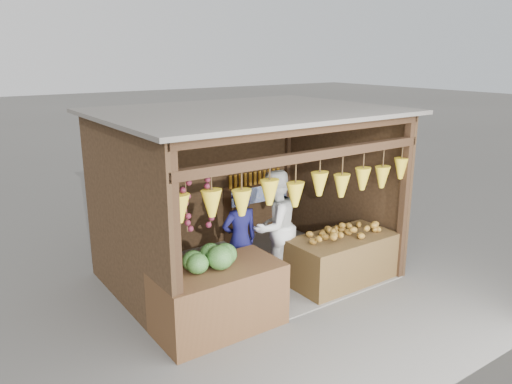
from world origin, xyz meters
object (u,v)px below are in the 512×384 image
counter_right (342,259)px  woman_standing (274,227)px  vendor_seated (140,244)px  counter_left (219,299)px  man_standing (240,240)px

counter_right → woman_standing: size_ratio=0.95×
woman_standing → vendor_seated: 2.02m
counter_left → man_standing: bearing=42.9°
counter_left → man_standing: size_ratio=1.04×
man_standing → woman_standing: woman_standing is taller
counter_left → woman_standing: size_ratio=0.93×
woman_standing → vendor_seated: woman_standing is taller
vendor_seated → counter_left: bearing=126.4°
counter_left → counter_right: bearing=2.5°
counter_right → woman_standing: (-0.84, 0.65, 0.52)m
man_standing → vendor_seated: (-1.34, 0.54, 0.07)m
counter_left → vendor_seated: size_ratio=1.53×
counter_right → vendor_seated: (-2.78, 1.22, 0.49)m
counter_left → vendor_seated: 1.48m
counter_left → vendor_seated: vendor_seated is taller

